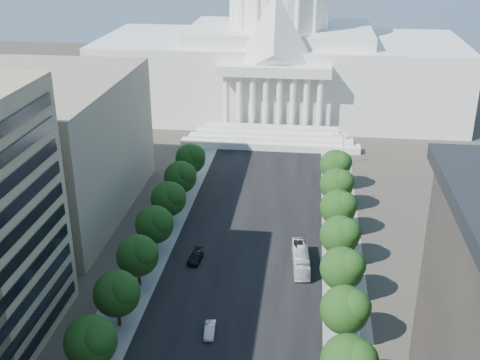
% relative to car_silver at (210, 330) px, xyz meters
% --- Properties ---
extents(road_asphalt, '(30.00, 260.00, 0.01)m').
position_rel_car_silver_xyz_m(road_asphalt, '(2.94, 30.49, -0.78)').
color(road_asphalt, black).
rests_on(road_asphalt, ground).
extents(sidewalk_left, '(8.00, 260.00, 0.02)m').
position_rel_car_silver_xyz_m(sidewalk_left, '(-16.06, 30.49, -0.78)').
color(sidewalk_left, gray).
rests_on(sidewalk_left, ground).
extents(sidewalk_right, '(8.00, 260.00, 0.02)m').
position_rel_car_silver_xyz_m(sidewalk_right, '(21.94, 30.49, -0.78)').
color(sidewalk_right, gray).
rests_on(sidewalk_right, ground).
extents(capitol, '(120.00, 56.00, 73.00)m').
position_rel_car_silver_xyz_m(capitol, '(2.94, 125.38, 19.23)').
color(capitol, white).
rests_on(capitol, ground).
extents(office_block_left_far, '(38.00, 52.00, 30.00)m').
position_rel_car_silver_xyz_m(office_block_left_far, '(-45.06, 40.49, 14.22)').
color(office_block_left_far, gray).
rests_on(office_block_left_far, ground).
extents(tree_l_d, '(7.79, 7.60, 9.97)m').
position_rel_car_silver_xyz_m(tree_l_d, '(-14.72, -11.70, 5.68)').
color(tree_l_d, '#33261C').
rests_on(tree_l_d, ground).
extents(tree_l_e, '(7.79, 7.60, 9.97)m').
position_rel_car_silver_xyz_m(tree_l_e, '(-14.72, 0.30, 5.68)').
color(tree_l_e, '#33261C').
rests_on(tree_l_e, ground).
extents(tree_l_f, '(7.79, 7.60, 9.97)m').
position_rel_car_silver_xyz_m(tree_l_f, '(-14.72, 12.30, 5.68)').
color(tree_l_f, '#33261C').
rests_on(tree_l_f, ground).
extents(tree_l_g, '(7.79, 7.60, 9.97)m').
position_rel_car_silver_xyz_m(tree_l_g, '(-14.72, 24.30, 5.68)').
color(tree_l_g, '#33261C').
rests_on(tree_l_g, ground).
extents(tree_l_h, '(7.79, 7.60, 9.97)m').
position_rel_car_silver_xyz_m(tree_l_h, '(-14.72, 36.30, 5.68)').
color(tree_l_h, '#33261C').
rests_on(tree_l_h, ground).
extents(tree_l_i, '(7.79, 7.60, 9.97)m').
position_rel_car_silver_xyz_m(tree_l_i, '(-14.72, 48.30, 5.68)').
color(tree_l_i, '#33261C').
rests_on(tree_l_i, ground).
extents(tree_l_j, '(7.79, 7.60, 9.97)m').
position_rel_car_silver_xyz_m(tree_l_j, '(-14.72, 60.30, 5.68)').
color(tree_l_j, '#33261C').
rests_on(tree_l_j, ground).
extents(tree_r_e, '(7.79, 7.60, 9.97)m').
position_rel_car_silver_xyz_m(tree_r_e, '(21.28, 0.30, 5.68)').
color(tree_r_e, '#33261C').
rests_on(tree_r_e, ground).
extents(tree_r_f, '(7.79, 7.60, 9.97)m').
position_rel_car_silver_xyz_m(tree_r_f, '(21.28, 12.30, 5.68)').
color(tree_r_f, '#33261C').
rests_on(tree_r_f, ground).
extents(tree_r_g, '(7.79, 7.60, 9.97)m').
position_rel_car_silver_xyz_m(tree_r_g, '(21.28, 24.30, 5.68)').
color(tree_r_g, '#33261C').
rests_on(tree_r_g, ground).
extents(tree_r_h, '(7.79, 7.60, 9.97)m').
position_rel_car_silver_xyz_m(tree_r_h, '(21.28, 36.30, 5.68)').
color(tree_r_h, '#33261C').
rests_on(tree_r_h, ground).
extents(tree_r_i, '(7.79, 7.60, 9.97)m').
position_rel_car_silver_xyz_m(tree_r_i, '(21.28, 48.30, 5.68)').
color(tree_r_i, '#33261C').
rests_on(tree_r_i, ground).
extents(tree_r_j, '(7.79, 7.60, 9.97)m').
position_rel_car_silver_xyz_m(tree_r_j, '(21.28, 60.30, 5.68)').
color(tree_r_j, '#33261C').
rests_on(tree_r_j, ground).
extents(streetlight_c, '(2.61, 0.44, 9.00)m').
position_rel_car_silver_xyz_m(streetlight_c, '(22.85, 0.49, 5.05)').
color(streetlight_c, gray).
rests_on(streetlight_c, ground).
extents(streetlight_d, '(2.61, 0.44, 9.00)m').
position_rel_car_silver_xyz_m(streetlight_d, '(22.85, 25.49, 5.05)').
color(streetlight_d, gray).
rests_on(streetlight_d, ground).
extents(streetlight_e, '(2.61, 0.44, 9.00)m').
position_rel_car_silver_xyz_m(streetlight_e, '(22.85, 50.49, 5.05)').
color(streetlight_e, gray).
rests_on(streetlight_e, ground).
extents(streetlight_f, '(2.61, 0.44, 9.00)m').
position_rel_car_silver_xyz_m(streetlight_f, '(22.85, 75.49, 5.05)').
color(streetlight_f, gray).
rests_on(streetlight_f, ground).
extents(car_silver, '(2.00, 4.82, 1.55)m').
position_rel_car_silver_xyz_m(car_silver, '(0.00, 0.00, 0.00)').
color(car_silver, '#ADB0B5').
rests_on(car_silver, ground).
extents(car_dark_b, '(2.69, 5.76, 1.63)m').
position_rel_car_silver_xyz_m(car_dark_b, '(-6.55, 22.04, 0.04)').
color(car_dark_b, black).
rests_on(car_dark_b, ground).
extents(city_bus, '(3.90, 12.47, 3.42)m').
position_rel_car_silver_xyz_m(city_bus, '(13.80, 22.37, 0.93)').
color(city_bus, silver).
rests_on(city_bus, ground).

